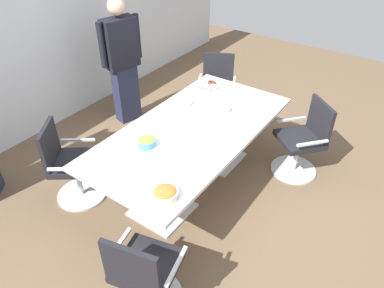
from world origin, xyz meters
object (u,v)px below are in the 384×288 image
at_px(napkin_pile, 183,103).
at_px(donut_platter, 206,86).
at_px(conference_table, 192,138).
at_px(snack_bowl_chips_yellow, 146,142).
at_px(office_chair_2, 70,167).
at_px(office_chair_1, 216,90).
at_px(snack_bowl_pretzels, 165,193).
at_px(plate_stack, 221,109).
at_px(person_standing_1, 122,61).
at_px(office_chair_3, 145,275).
at_px(office_chair_0, 303,143).

bearing_deg(napkin_pile, donut_platter, 3.10).
distance_m(conference_table, snack_bowl_chips_yellow, 0.57).
height_order(snack_bowl_chips_yellow, napkin_pile, snack_bowl_chips_yellow).
bearing_deg(office_chair_2, conference_table, 97.95).
xyz_separation_m(office_chair_1, donut_platter, (-0.57, -0.19, 0.36)).
distance_m(conference_table, office_chair_2, 1.32).
distance_m(snack_bowl_pretzels, plate_stack, 1.48).
height_order(person_standing_1, plate_stack, person_standing_1).
bearing_deg(office_chair_3, snack_bowl_chips_yellow, 115.50).
relative_size(snack_bowl_pretzels, plate_stack, 0.99).
xyz_separation_m(donut_platter, napkin_pile, (-0.53, -0.03, 0.02)).
distance_m(office_chair_0, donut_platter, 1.36).
xyz_separation_m(snack_bowl_pretzels, donut_platter, (1.83, 0.79, -0.02)).
bearing_deg(office_chair_1, napkin_pile, 76.57).
bearing_deg(office_chair_3, office_chair_0, 68.10).
bearing_deg(snack_bowl_pretzels, plate_stack, 13.63).
distance_m(office_chair_0, office_chair_3, 2.40).
distance_m(donut_platter, napkin_pile, 0.53).
bearing_deg(office_chair_1, conference_table, 87.24).
bearing_deg(office_chair_3, conference_table, 98.11).
distance_m(office_chair_3, napkin_pile, 2.06).
bearing_deg(office_chair_2, snack_bowl_chips_yellow, 82.29).
xyz_separation_m(person_standing_1, napkin_pile, (-0.28, -1.22, -0.11)).
bearing_deg(office_chair_1, person_standing_1, 14.53).
relative_size(person_standing_1, snack_bowl_chips_yellow, 9.82).
bearing_deg(snack_bowl_pretzels, snack_bowl_chips_yellow, 52.88).
bearing_deg(office_chair_0, plate_stack, 67.17).
height_order(office_chair_0, plate_stack, office_chair_0).
bearing_deg(conference_table, napkin_pile, 46.41).
bearing_deg(person_standing_1, plate_stack, 100.25).
relative_size(office_chair_2, snack_bowl_pretzels, 4.25).
height_order(office_chair_0, office_chair_1, same).
bearing_deg(office_chair_0, snack_bowl_pretzels, 115.19).
relative_size(office_chair_0, person_standing_1, 0.53).
distance_m(conference_table, napkin_pile, 0.53).
relative_size(office_chair_1, office_chair_2, 1.00).
bearing_deg(office_chair_2, plate_stack, 108.48).
relative_size(office_chair_0, office_chair_2, 1.00).
xyz_separation_m(snack_bowl_chips_yellow, napkin_pile, (0.85, 0.17, -0.02)).
bearing_deg(office_chair_3, snack_bowl_pretzels, 95.70).
height_order(person_standing_1, donut_platter, person_standing_1).
distance_m(office_chair_1, snack_bowl_chips_yellow, 2.03).
bearing_deg(conference_table, office_chair_3, -158.36).
bearing_deg(donut_platter, plate_stack, -130.82).
xyz_separation_m(office_chair_0, office_chair_3, (-2.37, 0.35, 0.00)).
relative_size(office_chair_0, snack_bowl_chips_yellow, 5.19).
xyz_separation_m(snack_bowl_chips_yellow, donut_platter, (1.38, 0.20, -0.03)).
bearing_deg(napkin_pile, office_chair_2, 155.77).
height_order(office_chair_1, napkin_pile, office_chair_1).
height_order(office_chair_0, napkin_pile, office_chair_0).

